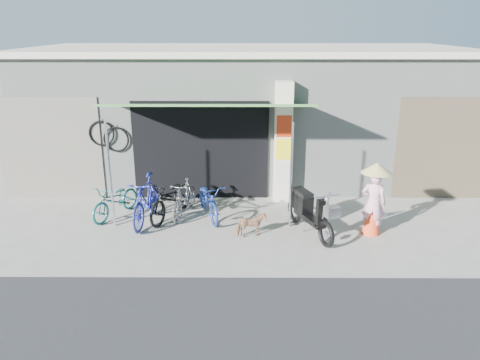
{
  "coord_description": "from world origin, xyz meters",
  "views": [
    {
      "loc": [
        -0.14,
        -8.81,
        4.28
      ],
      "look_at": [
        -0.2,
        1.0,
        1.0
      ],
      "focal_mm": 35.0,
      "sensor_mm": 36.0,
      "label": 1
    }
  ],
  "objects_px": {
    "bike_black": "(172,198)",
    "nun": "(374,199)",
    "bike_blue": "(146,200)",
    "bike_navy": "(209,200)",
    "bike_silver": "(184,198)",
    "bike_teal": "(116,200)",
    "street_dog": "(251,225)",
    "moped": "(309,211)"
  },
  "relations": [
    {
      "from": "bike_black",
      "to": "bike_navy",
      "type": "height_order",
      "value": "bike_black"
    },
    {
      "from": "bike_silver",
      "to": "bike_black",
      "type": "bearing_deg",
      "value": -144.35
    },
    {
      "from": "bike_teal",
      "to": "street_dog",
      "type": "xyz_separation_m",
      "value": [
        3.12,
        -1.09,
        -0.14
      ]
    },
    {
      "from": "bike_blue",
      "to": "bike_navy",
      "type": "relative_size",
      "value": 1.09
    },
    {
      "from": "bike_black",
      "to": "nun",
      "type": "xyz_separation_m",
      "value": [
        4.39,
        -0.84,
        0.32
      ]
    },
    {
      "from": "bike_black",
      "to": "nun",
      "type": "distance_m",
      "value": 4.48
    },
    {
      "from": "street_dog",
      "to": "bike_teal",
      "type": "bearing_deg",
      "value": 54.22
    },
    {
      "from": "bike_blue",
      "to": "nun",
      "type": "xyz_separation_m",
      "value": [
        4.91,
        -0.55,
        0.25
      ]
    },
    {
      "from": "bike_teal",
      "to": "moped",
      "type": "relative_size",
      "value": 0.84
    },
    {
      "from": "bike_black",
      "to": "street_dog",
      "type": "relative_size",
      "value": 2.87
    },
    {
      "from": "bike_navy",
      "to": "street_dog",
      "type": "height_order",
      "value": "bike_navy"
    },
    {
      "from": "bike_blue",
      "to": "bike_black",
      "type": "xyz_separation_m",
      "value": [
        0.52,
        0.3,
        -0.06
      ]
    },
    {
      "from": "street_dog",
      "to": "nun",
      "type": "bearing_deg",
      "value": -102.35
    },
    {
      "from": "bike_black",
      "to": "nun",
      "type": "relative_size",
      "value": 1.15
    },
    {
      "from": "bike_black",
      "to": "moped",
      "type": "xyz_separation_m",
      "value": [
        3.04,
        -0.81,
        0.02
      ]
    },
    {
      "from": "street_dog",
      "to": "nun",
      "type": "xyz_separation_m",
      "value": [
        2.58,
        0.19,
        0.53
      ]
    },
    {
      "from": "bike_teal",
      "to": "bike_navy",
      "type": "relative_size",
      "value": 0.94
    },
    {
      "from": "bike_silver",
      "to": "bike_navy",
      "type": "distance_m",
      "value": 0.58
    },
    {
      "from": "bike_silver",
      "to": "nun",
      "type": "relative_size",
      "value": 0.93
    },
    {
      "from": "bike_teal",
      "to": "moped",
      "type": "height_order",
      "value": "moped"
    },
    {
      "from": "street_dog",
      "to": "nun",
      "type": "relative_size",
      "value": 0.4
    },
    {
      "from": "bike_silver",
      "to": "moped",
      "type": "height_order",
      "value": "moped"
    },
    {
      "from": "bike_navy",
      "to": "nun",
      "type": "height_order",
      "value": "nun"
    },
    {
      "from": "bike_black",
      "to": "bike_navy",
      "type": "bearing_deg",
      "value": 22.53
    },
    {
      "from": "bike_teal",
      "to": "bike_silver",
      "type": "height_order",
      "value": "bike_silver"
    },
    {
      "from": "bike_blue",
      "to": "moped",
      "type": "xyz_separation_m",
      "value": [
        3.56,
        -0.51,
        -0.05
      ]
    },
    {
      "from": "moped",
      "to": "bike_navy",
      "type": "bearing_deg",
      "value": 137.95
    },
    {
      "from": "bike_black",
      "to": "nun",
      "type": "height_order",
      "value": "nun"
    },
    {
      "from": "bike_teal",
      "to": "nun",
      "type": "relative_size",
      "value": 0.98
    },
    {
      "from": "bike_blue",
      "to": "street_dog",
      "type": "height_order",
      "value": "bike_blue"
    },
    {
      "from": "bike_blue",
      "to": "street_dog",
      "type": "distance_m",
      "value": 2.46
    },
    {
      "from": "bike_blue",
      "to": "bike_black",
      "type": "height_order",
      "value": "bike_blue"
    },
    {
      "from": "bike_navy",
      "to": "moped",
      "type": "height_order",
      "value": "moped"
    },
    {
      "from": "bike_black",
      "to": "bike_navy",
      "type": "distance_m",
      "value": 0.85
    },
    {
      "from": "bike_blue",
      "to": "moped",
      "type": "distance_m",
      "value": 3.6
    },
    {
      "from": "bike_teal",
      "to": "street_dog",
      "type": "relative_size",
      "value": 2.44
    },
    {
      "from": "bike_teal",
      "to": "street_dog",
      "type": "height_order",
      "value": "bike_teal"
    },
    {
      "from": "bike_teal",
      "to": "nun",
      "type": "xyz_separation_m",
      "value": [
        5.7,
        -0.89,
        0.39
      ]
    },
    {
      "from": "bike_silver",
      "to": "bike_blue",
      "type": "bearing_deg",
      "value": -139.11
    },
    {
      "from": "bike_blue",
      "to": "bike_black",
      "type": "relative_size",
      "value": 0.99
    },
    {
      "from": "bike_silver",
      "to": "nun",
      "type": "xyz_separation_m",
      "value": [
        4.11,
        -0.96,
        0.36
      ]
    },
    {
      "from": "bike_blue",
      "to": "bike_silver",
      "type": "height_order",
      "value": "bike_blue"
    }
  ]
}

